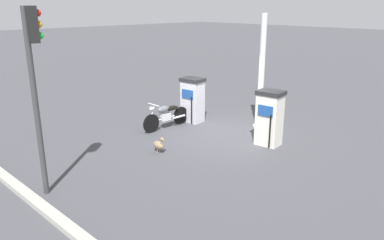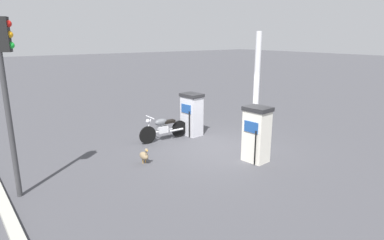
{
  "view_description": "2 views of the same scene",
  "coord_description": "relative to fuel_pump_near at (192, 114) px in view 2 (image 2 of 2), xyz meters",
  "views": [
    {
      "loc": [
        8.85,
        7.72,
        4.07
      ],
      "look_at": [
        1.16,
        -0.24,
        0.66
      ],
      "focal_mm": 35.01,
      "sensor_mm": 36.0,
      "label": 1
    },
    {
      "loc": [
        6.71,
        8.03,
        3.67
      ],
      "look_at": [
        0.59,
        -0.48,
        0.95
      ],
      "focal_mm": 30.47,
      "sensor_mm": 36.0,
      "label": 2
    }
  ],
  "objects": [
    {
      "name": "ground_plane",
      "position": [
        0.23,
        1.65,
        -0.81
      ],
      "size": [
        120.0,
        120.0,
        0.0
      ],
      "primitive_type": "plane",
      "color": "#424247"
    },
    {
      "name": "fuel_pump_near",
      "position": [
        0.0,
        0.0,
        0.0
      ],
      "size": [
        0.69,
        0.85,
        1.6
      ],
      "color": "silver",
      "rests_on": "ground"
    },
    {
      "name": "fuel_pump_far",
      "position": [
        -0.0,
        3.3,
        0.04
      ],
      "size": [
        0.68,
        0.82,
        1.67
      ],
      "color": "silver",
      "rests_on": "ground"
    },
    {
      "name": "motorcycle_near_pump",
      "position": [
        1.23,
        -0.05,
        -0.34
      ],
      "size": [
        1.96,
        0.56,
        0.95
      ],
      "color": "black",
      "rests_on": "ground"
    },
    {
      "name": "wandering_duck",
      "position": [
        2.81,
        1.51,
        -0.57
      ],
      "size": [
        0.22,
        0.51,
        0.51
      ],
      "color": "#847051",
      "rests_on": "ground"
    },
    {
      "name": "roadside_traffic_light",
      "position": [
        6.09,
        1.64,
        1.94
      ],
      "size": [
        0.4,
        0.3,
        4.06
      ],
      "color": "#38383A",
      "rests_on": "ground"
    },
    {
      "name": "canopy_support_pole",
      "position": [
        -1.25,
        2.04,
        1.02
      ],
      "size": [
        0.4,
        0.4,
        3.82
      ],
      "color": "silver",
      "rests_on": "ground"
    },
    {
      "name": "road_edge_kerb",
      "position": [
        6.55,
        1.65,
        -0.75
      ],
      "size": [
        0.55,
        8.76,
        0.12
      ],
      "color": "#9E9E93",
      "rests_on": "ground"
    }
  ]
}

